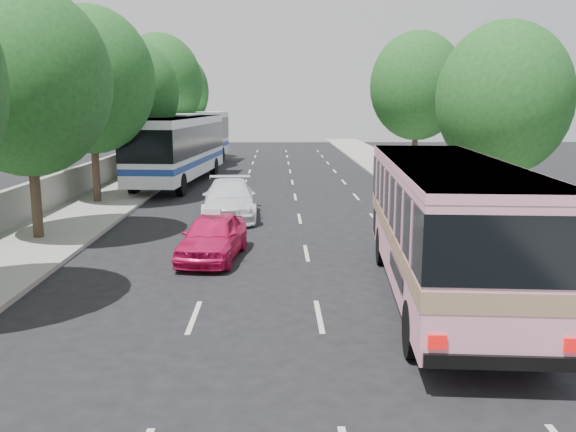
{
  "coord_description": "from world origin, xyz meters",
  "views": [
    {
      "loc": [
        0.02,
        -15.45,
        4.91
      ],
      "look_at": [
        0.36,
        2.13,
        1.6
      ],
      "focal_mm": 38.0,
      "sensor_mm": 36.0,
      "label": 1
    }
  ],
  "objects_px": {
    "pink_taxi": "(213,236)",
    "white_pickup": "(229,199)",
    "tour_coach_rear": "(192,135)",
    "pink_bus": "(445,214)",
    "tour_coach_front": "(179,144)"
  },
  "relations": [
    {
      "from": "pink_bus",
      "to": "white_pickup",
      "type": "xyz_separation_m",
      "value": [
        -6.19,
        11.09,
        -1.37
      ]
    },
    {
      "from": "pink_bus",
      "to": "white_pickup",
      "type": "relative_size",
      "value": 2.03
    },
    {
      "from": "white_pickup",
      "to": "tour_coach_rear",
      "type": "distance_m",
      "value": 20.62
    },
    {
      "from": "pink_bus",
      "to": "pink_taxi",
      "type": "relative_size",
      "value": 2.63
    },
    {
      "from": "tour_coach_rear",
      "to": "pink_taxi",
      "type": "bearing_deg",
      "value": -74.49
    },
    {
      "from": "pink_taxi",
      "to": "white_pickup",
      "type": "xyz_separation_m",
      "value": [
        0.0,
        7.0,
        0.07
      ]
    },
    {
      "from": "tour_coach_rear",
      "to": "tour_coach_front",
      "type": "bearing_deg",
      "value": -80.56
    },
    {
      "from": "pink_taxi",
      "to": "white_pickup",
      "type": "bearing_deg",
      "value": 97.14
    },
    {
      "from": "white_pickup",
      "to": "tour_coach_rear",
      "type": "relative_size",
      "value": 0.39
    },
    {
      "from": "pink_bus",
      "to": "white_pickup",
      "type": "bearing_deg",
      "value": 124.0
    },
    {
      "from": "pink_taxi",
      "to": "tour_coach_rear",
      "type": "xyz_separation_m",
      "value": [
        -4.3,
        27.1,
        1.75
      ]
    },
    {
      "from": "pink_bus",
      "to": "pink_taxi",
      "type": "xyz_separation_m",
      "value": [
        -6.19,
        4.09,
        -1.45
      ]
    },
    {
      "from": "pink_taxi",
      "to": "tour_coach_rear",
      "type": "distance_m",
      "value": 27.5
    },
    {
      "from": "tour_coach_front",
      "to": "white_pickup",
      "type": "bearing_deg",
      "value": -65.12
    },
    {
      "from": "pink_taxi",
      "to": "white_pickup",
      "type": "relative_size",
      "value": 0.77
    }
  ]
}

